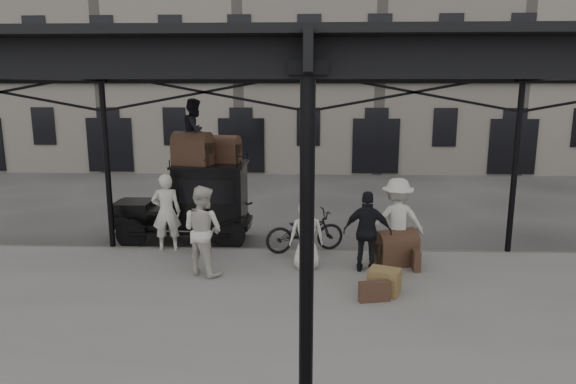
# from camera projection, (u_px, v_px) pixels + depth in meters

# --- Properties ---
(ground) EXTENTS (120.00, 120.00, 0.00)m
(ground) POSITION_uv_depth(u_px,v_px,m) (307.00, 284.00, 11.07)
(ground) COLOR #383533
(ground) RESTS_ON ground
(platform) EXTENTS (28.00, 8.00, 0.15)m
(platform) POSITION_uv_depth(u_px,v_px,m) (307.00, 323.00, 9.09)
(platform) COLOR slate
(platform) RESTS_ON ground
(canopy) EXTENTS (22.50, 9.00, 4.74)m
(canopy) POSITION_uv_depth(u_px,v_px,m) (309.00, 61.00, 8.45)
(canopy) COLOR black
(canopy) RESTS_ON ground
(building_frontage) EXTENTS (64.00, 8.00, 14.00)m
(building_frontage) POSITION_uv_depth(u_px,v_px,m) (309.00, 32.00, 27.26)
(building_frontage) COLOR slate
(building_frontage) RESTS_ON ground
(taxi) EXTENTS (3.65, 1.55, 2.18)m
(taxi) POSITION_uv_depth(u_px,v_px,m) (200.00, 199.00, 13.84)
(taxi) COLOR black
(taxi) RESTS_ON ground
(porter_left) EXTENTS (0.78, 0.59, 1.94)m
(porter_left) POSITION_uv_depth(u_px,v_px,m) (166.00, 212.00, 12.74)
(porter_left) COLOR beige
(porter_left) RESTS_ON platform
(porter_midleft) EXTENTS (1.20, 1.12, 1.96)m
(porter_midleft) POSITION_uv_depth(u_px,v_px,m) (203.00, 230.00, 11.11)
(porter_midleft) COLOR beige
(porter_midleft) RESTS_ON platform
(porter_centre) EXTENTS (0.84, 0.61, 1.58)m
(porter_centre) POSITION_uv_depth(u_px,v_px,m) (307.00, 234.00, 11.47)
(porter_centre) COLOR beige
(porter_centre) RESTS_ON platform
(porter_official) EXTENTS (1.11, 0.57, 1.81)m
(porter_official) POSITION_uv_depth(u_px,v_px,m) (367.00, 232.00, 11.27)
(porter_official) COLOR black
(porter_official) RESTS_ON platform
(porter_right) EXTENTS (1.35, 0.85, 2.00)m
(porter_right) POSITION_uv_depth(u_px,v_px,m) (397.00, 221.00, 11.81)
(porter_right) COLOR beige
(porter_right) RESTS_ON platform
(bicycle) EXTENTS (2.10, 1.24, 1.04)m
(bicycle) POSITION_uv_depth(u_px,v_px,m) (305.00, 231.00, 12.69)
(bicycle) COLOR black
(bicycle) RESTS_ON platform
(porter_roof) EXTENTS (0.73, 0.90, 1.70)m
(porter_roof) POSITION_uv_depth(u_px,v_px,m) (195.00, 131.00, 13.38)
(porter_roof) COLOR black
(porter_roof) RESTS_ON taxi
(steamer_trunk_roof_near) EXTENTS (1.10, 0.83, 0.72)m
(steamer_trunk_roof_near) POSITION_uv_depth(u_px,v_px,m) (193.00, 151.00, 13.33)
(steamer_trunk_roof_near) COLOR #4D3124
(steamer_trunk_roof_near) RESTS_ON taxi
(steamer_trunk_roof_far) EXTENTS (0.93, 0.69, 0.61)m
(steamer_trunk_roof_far) POSITION_uv_depth(u_px,v_px,m) (224.00, 151.00, 13.75)
(steamer_trunk_roof_far) COLOR #4D3124
(steamer_trunk_roof_far) RESTS_ON taxi
(steamer_trunk_platform) EXTENTS (1.10, 0.90, 0.70)m
(steamer_trunk_platform) POSITION_uv_depth(u_px,v_px,m) (395.00, 250.00, 11.78)
(steamer_trunk_platform) COLOR #4D3124
(steamer_trunk_platform) RESTS_ON platform
(wicker_hamper) EXTENTS (0.73, 0.64, 0.50)m
(wicker_hamper) POSITION_uv_depth(u_px,v_px,m) (384.00, 281.00, 10.16)
(wicker_hamper) COLOR olive
(wicker_hamper) RESTS_ON platform
(suitcase_upright) EXTENTS (0.17, 0.61, 0.45)m
(suitcase_upright) POSITION_uv_depth(u_px,v_px,m) (416.00, 259.00, 11.55)
(suitcase_upright) COLOR #4D3124
(suitcase_upright) RESTS_ON platform
(suitcase_flat) EXTENTS (0.62, 0.27, 0.40)m
(suitcase_flat) POSITION_uv_depth(u_px,v_px,m) (374.00, 291.00, 9.79)
(suitcase_flat) COLOR #4D3124
(suitcase_flat) RESTS_ON platform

